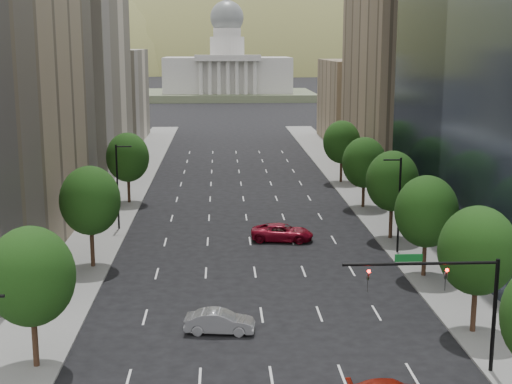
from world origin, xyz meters
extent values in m
cube|color=slate|center=(-15.50, 60.00, 0.07)|extent=(6.00, 200.00, 0.15)
cube|color=slate|center=(15.50, 60.00, 0.07)|extent=(6.00, 200.00, 0.15)
cube|color=beige|center=(-25.00, 103.00, 17.50)|extent=(14.00, 30.00, 35.00)
cube|color=beige|center=(-25.00, 136.00, 9.00)|extent=(14.00, 26.00, 18.00)
cube|color=#8C7759|center=(25.00, 100.00, 15.00)|extent=(14.00, 30.00, 30.00)
cube|color=#8C7759|center=(25.00, 133.00, 8.00)|extent=(14.00, 26.00, 16.00)
cylinder|color=#382316|center=(14.00, 36.00, 2.00)|extent=(0.36, 0.36, 4.00)
ellipsoid|color=#19340E|center=(14.00, 36.00, 5.76)|extent=(5.20, 5.20, 5.98)
cylinder|color=#382316|center=(14.00, 48.00, 1.95)|extent=(0.36, 0.36, 3.90)
ellipsoid|color=#19340E|center=(14.00, 48.00, 5.62)|extent=(5.20, 5.20, 5.98)
cylinder|color=#382316|center=(14.00, 60.00, 2.05)|extent=(0.36, 0.36, 4.10)
ellipsoid|color=#19340E|center=(14.00, 60.00, 5.90)|extent=(5.20, 5.20, 5.98)
cylinder|color=#382316|center=(14.00, 74.00, 1.90)|extent=(0.36, 0.36, 3.80)
ellipsoid|color=#19340E|center=(14.00, 74.00, 5.47)|extent=(5.20, 5.20, 5.98)
cylinder|color=#382316|center=(14.00, 90.00, 2.00)|extent=(0.36, 0.36, 4.00)
ellipsoid|color=#19340E|center=(14.00, 90.00, 5.76)|extent=(5.20, 5.20, 5.98)
cylinder|color=#382316|center=(-14.00, 32.00, 2.00)|extent=(0.36, 0.36, 4.00)
ellipsoid|color=#19340E|center=(-14.00, 32.00, 5.76)|extent=(5.20, 5.20, 5.98)
cylinder|color=#382316|center=(-14.00, 52.00, 2.08)|extent=(0.36, 0.36, 4.15)
ellipsoid|color=#19340E|center=(-14.00, 52.00, 5.98)|extent=(5.20, 5.20, 5.98)
cylinder|color=#382316|center=(-14.00, 78.00, 1.98)|extent=(0.36, 0.36, 3.95)
ellipsoid|color=#19340E|center=(-14.00, 78.00, 5.69)|extent=(5.20, 5.20, 5.98)
cylinder|color=black|center=(13.50, 55.00, 4.50)|extent=(0.20, 0.20, 9.00)
cylinder|color=black|center=(12.70, 55.00, 8.80)|extent=(1.60, 0.14, 0.14)
cylinder|color=black|center=(-13.50, 65.00, 4.50)|extent=(0.20, 0.20, 9.00)
cylinder|color=black|center=(-12.70, 65.00, 8.80)|extent=(1.60, 0.14, 0.14)
cylinder|color=black|center=(13.00, 30.00, 3.50)|extent=(0.24, 0.24, 7.00)
cylinder|color=black|center=(8.50, 30.00, 6.80)|extent=(9.00, 0.18, 0.18)
imported|color=black|center=(10.00, 30.00, 6.25)|extent=(0.18, 0.22, 1.10)
imported|color=black|center=(5.50, 30.00, 6.25)|extent=(0.18, 0.22, 1.10)
sphere|color=#FF0C07|center=(10.00, 29.82, 6.45)|extent=(0.20, 0.20, 0.20)
sphere|color=#FF0C07|center=(5.50, 29.82, 6.45)|extent=(0.20, 0.20, 0.20)
cube|color=#0C591E|center=(7.80, 30.00, 7.15)|extent=(1.60, 0.06, 0.45)
cube|color=#596647|center=(0.00, 250.00, 1.25)|extent=(60.00, 40.00, 2.50)
cube|color=silver|center=(0.00, 250.00, 8.50)|extent=(44.00, 26.00, 12.00)
cube|color=silver|center=(0.00, 236.00, 14.50)|extent=(22.00, 4.00, 2.00)
cylinder|color=silver|center=(0.00, 250.00, 18.00)|extent=(12.00, 12.00, 7.00)
cylinder|color=silver|center=(0.00, 250.00, 23.00)|extent=(9.60, 9.60, 3.00)
sphere|color=slate|center=(0.00, 250.00, 28.10)|extent=(11.60, 11.60, 11.60)
cylinder|color=silver|center=(0.00, 250.00, 33.95)|extent=(1.80, 1.80, 2.50)
ellipsoid|color=olive|center=(-140.00, 560.00, -33.25)|extent=(380.00, 342.00, 190.00)
ellipsoid|color=olive|center=(40.00, 600.00, -42.00)|extent=(440.00, 396.00, 240.00)
ellipsoid|color=olive|center=(210.00, 640.00, -35.00)|extent=(360.00, 324.00, 200.00)
imported|color=#97989C|center=(-3.00, 36.91, 0.78)|extent=(4.86, 2.15, 1.55)
imported|color=maroon|center=(3.19, 59.95, 0.85)|extent=(6.42, 3.62, 1.69)
camera|label=1|loc=(-2.87, -9.23, 19.10)|focal=50.99mm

